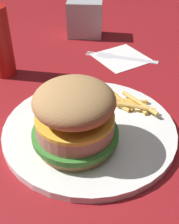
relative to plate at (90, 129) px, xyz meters
The scene contains 8 objects.
ground_plane 0.02m from the plate, 104.33° to the right, with size 1.60×1.60×0.00m, color maroon.
plate is the anchor object (origin of this frame).
sandwich 0.07m from the plate, 105.83° to the left, with size 0.13×0.13×0.10m.
fries_pile 0.09m from the plate, 93.28° to the right, with size 0.12×0.08×0.01m.
napkin 0.28m from the plate, 62.14° to the right, with size 0.11×0.11×0.00m, color white.
fork 0.28m from the plate, 61.81° to the right, with size 0.16×0.09×0.00m.
napkin_dispenser 0.40m from the plate, 44.57° to the right, with size 0.09×0.06×0.09m, color #B7BABF.
ketchup_bottle 0.27m from the plate, ahead, with size 0.04×0.04×0.15m, color #B21914.
Camera 1 is at (-0.25, 0.29, 0.33)m, focal length 48.24 mm.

